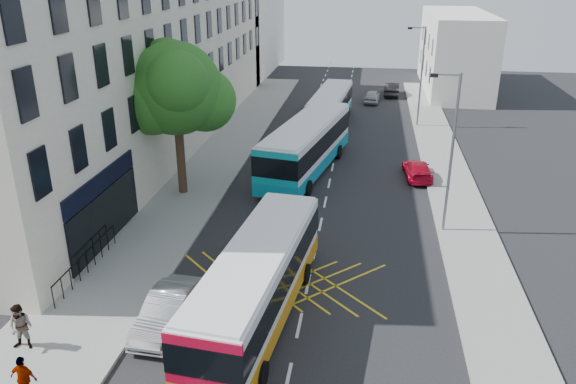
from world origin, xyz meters
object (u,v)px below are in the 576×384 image
at_px(distant_car_dark, 392,89).
at_px(distant_car_silver, 372,96).
at_px(red_hatchback, 418,170).
at_px(pedestrian_far, 24,378).
at_px(bus_mid, 306,146).
at_px(bus_near, 257,282).
at_px(lamp_far, 420,72).
at_px(lamp_near, 450,146).
at_px(bus_far, 330,107).
at_px(parked_car_silver, 168,310).
at_px(distant_car_grey, 329,99).
at_px(pedestrian_near, 21,327).
at_px(street_tree, 175,90).

bearing_deg(distant_car_dark, distant_car_silver, 63.09).
bearing_deg(red_hatchback, pedestrian_far, 53.88).
bearing_deg(bus_mid, bus_near, -78.96).
bearing_deg(bus_near, lamp_far, 80.71).
xyz_separation_m(lamp_near, bus_near, (-7.85, -8.72, -3.01)).
distance_m(bus_far, parked_car_silver, 29.54).
xyz_separation_m(bus_mid, pedestrian_far, (-6.28, -22.12, -0.85)).
relative_size(lamp_near, pedestrian_far, 5.16).
relative_size(lamp_far, parked_car_silver, 1.89).
distance_m(lamp_near, distant_car_grey, 27.78).
height_order(lamp_near, pedestrian_near, lamp_near).
xyz_separation_m(parked_car_silver, distant_car_silver, (7.40, 38.11, -0.10)).
distance_m(bus_near, bus_mid, 16.64).
xyz_separation_m(bus_near, red_hatchback, (7.16, 16.46, -1.04)).
bearing_deg(bus_mid, pedestrian_far, -94.91).
bearing_deg(street_tree, pedestrian_near, -93.70).
relative_size(bus_far, red_hatchback, 2.69).
relative_size(bus_far, pedestrian_near, 6.02).
bearing_deg(bus_far, pedestrian_near, -100.35).
xyz_separation_m(lamp_near, distant_car_silver, (-3.70, 28.38, -4.02)).
height_order(bus_near, distant_car_silver, bus_near).
height_order(street_tree, red_hatchback, street_tree).
bearing_deg(bus_mid, lamp_near, -34.20).
bearing_deg(distant_car_dark, distant_car_grey, 45.07).
bearing_deg(pedestrian_far, red_hatchback, -117.12).
xyz_separation_m(bus_near, bus_mid, (-0.03, 16.64, 0.17)).
distance_m(bus_near, distant_car_silver, 37.34).
height_order(bus_mid, pedestrian_near, bus_mid).
xyz_separation_m(parked_car_silver, pedestrian_near, (-4.57, -2.19, 0.33)).
xyz_separation_m(bus_far, distant_car_grey, (-0.63, 6.82, -0.88)).
height_order(bus_near, distant_car_grey, bus_near).
relative_size(lamp_near, bus_near, 0.72).
bearing_deg(pedestrian_near, red_hatchback, 49.78).
distance_m(street_tree, pedestrian_near, 15.82).
height_order(lamp_far, distant_car_grey, lamp_far).
xyz_separation_m(bus_near, distant_car_silver, (4.16, 37.09, -1.00)).
xyz_separation_m(red_hatchback, pedestrian_far, (-13.46, -21.94, 0.36)).
xyz_separation_m(parked_car_silver, pedestrian_far, (-3.06, -4.47, 0.23)).
bearing_deg(parked_car_silver, pedestrian_far, -121.02).
bearing_deg(distant_car_dark, red_hatchback, 95.68).
bearing_deg(pedestrian_far, distant_car_dark, -100.75).
height_order(pedestrian_near, pedestrian_far, pedestrian_near).
bearing_deg(parked_car_silver, distant_car_dark, 80.63).
height_order(lamp_near, lamp_far, same).
bearing_deg(pedestrian_near, lamp_far, 60.93).
bearing_deg(distant_car_silver, street_tree, 71.98).
height_order(lamp_far, distant_car_silver, lamp_far).
relative_size(lamp_far, bus_far, 0.76).
xyz_separation_m(parked_car_silver, distant_car_grey, (3.28, 36.09, -0.04)).
bearing_deg(bus_far, pedestrian_far, -96.94).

